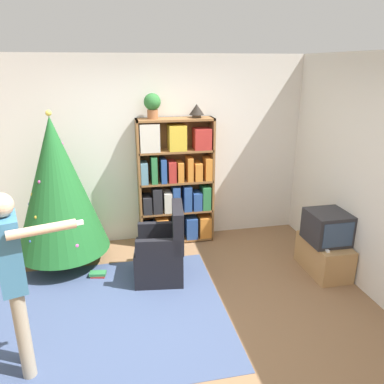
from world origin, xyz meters
The scene contains 13 objects.
ground_plane centered at (0.00, 0.00, 0.00)m, with size 14.00×14.00×0.00m, color #846042.
wall_back centered at (0.00, 2.02, 1.30)m, with size 8.00×0.10×2.60m.
area_rug centered at (-0.65, 0.22, 0.00)m, with size 2.48×2.11×0.01m.
bookshelf centered at (0.36, 1.79, 0.85)m, with size 1.05×0.30×1.78m.
tv_stand centered at (2.00, 0.56, 0.20)m, with size 0.41×0.72×0.41m.
television centered at (2.00, 0.56, 0.60)m, with size 0.46×0.47×0.38m.
game_remote centered at (1.88, 0.34, 0.42)m, with size 0.04×0.12×0.02m.
christmas_tree centered at (-1.16, 1.41, 1.06)m, with size 1.14×1.14×1.97m.
armchair centered at (0.02, 0.82, 0.32)m, with size 0.64×0.63×0.92m.
standing_person centered at (-1.28, -0.38, 0.94)m, with size 0.70×0.45×1.58m.
potted_plant centered at (0.06, 1.80, 1.97)m, with size 0.22×0.22×0.33m.
table_lamp centered at (0.65, 1.80, 1.88)m, with size 0.20×0.20×0.18m.
book_pile_near_tree centered at (-0.75, 0.99, 0.03)m, with size 0.21×0.15×0.06m.
Camera 1 is at (-0.44, -3.15, 2.46)m, focal length 35.00 mm.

